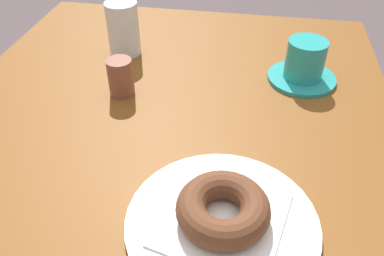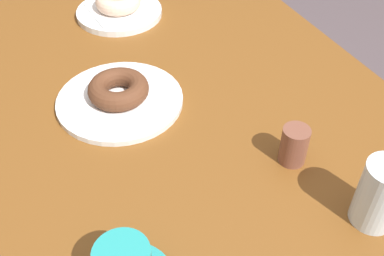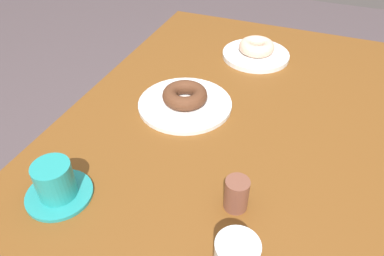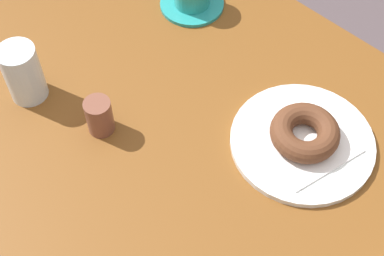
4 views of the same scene
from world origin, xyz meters
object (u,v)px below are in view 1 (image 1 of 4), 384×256
(water_glass, at_px, (123,29))
(sugar_jar, at_px, (121,77))
(donut_chocolate_ring, at_px, (223,209))
(plate_chocolate_ring, at_px, (222,223))
(coffee_cup, at_px, (304,63))

(water_glass, xyz_separation_m, sugar_jar, (-0.15, -0.04, -0.02))
(donut_chocolate_ring, xyz_separation_m, water_glass, (0.41, 0.25, 0.02))
(plate_chocolate_ring, distance_m, water_glass, 0.48)
(donut_chocolate_ring, bearing_deg, coffee_cup, -17.09)
(plate_chocolate_ring, xyz_separation_m, sugar_jar, (0.26, 0.21, 0.03))
(plate_chocolate_ring, xyz_separation_m, water_glass, (0.41, 0.25, 0.05))
(plate_chocolate_ring, bearing_deg, donut_chocolate_ring, 0.00)
(donut_chocolate_ring, bearing_deg, sugar_jar, 38.71)
(sugar_jar, bearing_deg, water_glass, 14.81)
(coffee_cup, xyz_separation_m, sugar_jar, (-0.10, 0.32, -0.00))
(water_glass, xyz_separation_m, coffee_cup, (-0.05, -0.36, -0.02))
(coffee_cup, bearing_deg, donut_chocolate_ring, 162.91)
(plate_chocolate_ring, relative_size, water_glass, 2.20)
(plate_chocolate_ring, xyz_separation_m, coffee_cup, (0.36, -0.11, 0.03))
(water_glass, bearing_deg, donut_chocolate_ring, -148.73)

